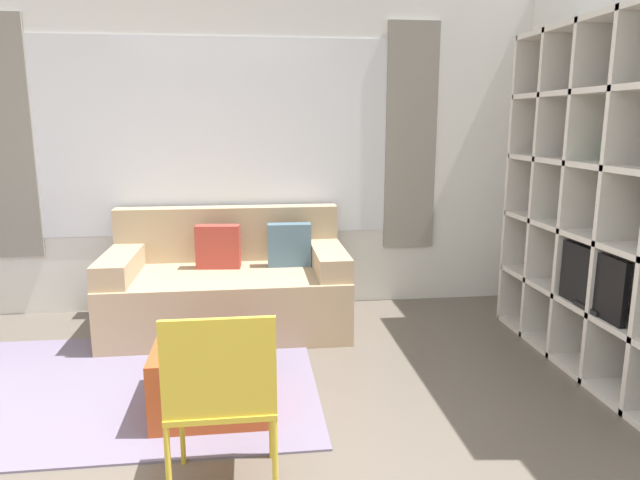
{
  "coord_description": "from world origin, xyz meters",
  "views": [
    {
      "loc": [
        0.27,
        -1.88,
        1.59
      ],
      "look_at": [
        0.7,
        1.63,
        0.85
      ],
      "focal_mm": 32.0,
      "sensor_mm": 36.0,
      "label": 1
    }
  ],
  "objects_px": {
    "shelving_unit": "(615,203)",
    "couch_main": "(229,286)",
    "folding_chair": "(222,389)",
    "ottoman": "(215,373)"
  },
  "relations": [
    {
      "from": "ottoman",
      "to": "folding_chair",
      "type": "height_order",
      "value": "folding_chair"
    },
    {
      "from": "couch_main",
      "to": "folding_chair",
      "type": "height_order",
      "value": "couch_main"
    },
    {
      "from": "shelving_unit",
      "to": "couch_main",
      "type": "xyz_separation_m",
      "value": [
        -2.42,
        1.1,
        -0.77
      ]
    },
    {
      "from": "couch_main",
      "to": "folding_chair",
      "type": "bearing_deg",
      "value": -88.69
    },
    {
      "from": "folding_chair",
      "to": "couch_main",
      "type": "bearing_deg",
      "value": -88.69
    },
    {
      "from": "couch_main",
      "to": "ottoman",
      "type": "relative_size",
      "value": 2.68
    },
    {
      "from": "shelving_unit",
      "to": "folding_chair",
      "type": "relative_size",
      "value": 2.56
    },
    {
      "from": "ottoman",
      "to": "folding_chair",
      "type": "relative_size",
      "value": 0.78
    },
    {
      "from": "shelving_unit",
      "to": "couch_main",
      "type": "relative_size",
      "value": 1.22
    },
    {
      "from": "couch_main",
      "to": "folding_chair",
      "type": "xyz_separation_m",
      "value": [
        0.05,
        -2.16,
        0.19
      ]
    }
  ]
}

